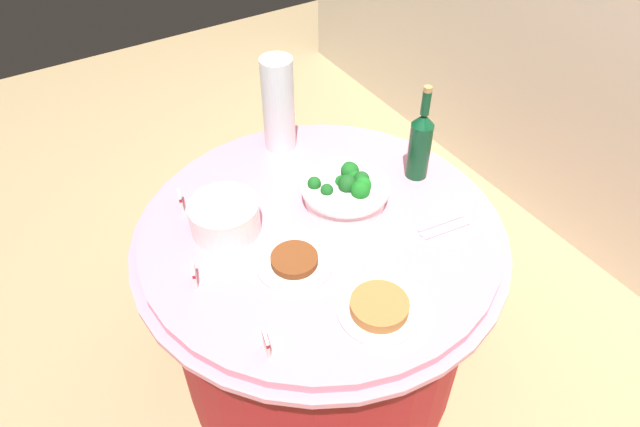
% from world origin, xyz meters
% --- Properties ---
extents(ground_plane, '(6.00, 6.00, 0.00)m').
position_xyz_m(ground_plane, '(0.00, 0.00, 0.00)').
color(ground_plane, tan).
extents(buffet_table, '(1.16, 1.16, 0.74)m').
position_xyz_m(buffet_table, '(0.00, 0.00, 0.38)').
color(buffet_table, maroon).
rests_on(buffet_table, ground_plane).
extents(broccoli_bowl, '(0.28, 0.28, 0.11)m').
position_xyz_m(broccoli_bowl, '(-0.06, 0.13, 0.78)').
color(broccoli_bowl, white).
rests_on(broccoli_bowl, buffet_table).
extents(plate_stack, '(0.21, 0.21, 0.10)m').
position_xyz_m(plate_stack, '(-0.14, -0.25, 0.79)').
color(plate_stack, white).
rests_on(plate_stack, buffet_table).
extents(wine_bottle, '(0.07, 0.07, 0.34)m').
position_xyz_m(wine_bottle, '(-0.04, 0.41, 0.87)').
color(wine_bottle, '#0D4323').
rests_on(wine_bottle, buffet_table).
extents(decorative_fruit_vase, '(0.11, 0.11, 0.34)m').
position_xyz_m(decorative_fruit_vase, '(-0.43, 0.10, 0.90)').
color(decorative_fruit_vase, silver).
rests_on(decorative_fruit_vase, buffet_table).
extents(serving_tongs, '(0.06, 0.17, 0.01)m').
position_xyz_m(serving_tongs, '(0.21, 0.31, 0.74)').
color(serving_tongs, silver).
rests_on(serving_tongs, buffet_table).
extents(food_plate_stir_fry, '(0.22, 0.22, 0.04)m').
position_xyz_m(food_plate_stir_fry, '(0.10, -0.15, 0.75)').
color(food_plate_stir_fry, white).
rests_on(food_plate_stir_fry, buffet_table).
extents(food_plate_peanuts, '(0.22, 0.22, 0.04)m').
position_xyz_m(food_plate_peanuts, '(0.36, -0.04, 0.76)').
color(food_plate_peanuts, white).
rests_on(food_plate_peanuts, buffet_table).
extents(label_placard_front, '(0.05, 0.02, 0.05)m').
position_xyz_m(label_placard_front, '(-0.30, -0.33, 0.77)').
color(label_placard_front, white).
rests_on(label_placard_front, buffet_table).
extents(label_placard_mid, '(0.05, 0.02, 0.05)m').
position_xyz_m(label_placard_mid, '(0.31, -0.35, 0.77)').
color(label_placard_mid, white).
rests_on(label_placard_mid, buffet_table).
extents(label_placard_rear, '(0.05, 0.02, 0.05)m').
position_xyz_m(label_placard_rear, '(0.01, -0.41, 0.77)').
color(label_placard_rear, white).
rests_on(label_placard_rear, buffet_table).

